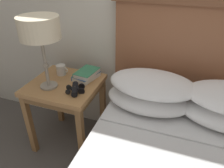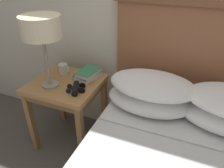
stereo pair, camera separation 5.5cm
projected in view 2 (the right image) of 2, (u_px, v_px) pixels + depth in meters
name	position (u px, v px, depth m)	size (l,w,h in m)	color
nightstand	(67.00, 91.00, 1.77)	(0.53, 0.50, 0.61)	#AD7A47
table_lamp	(41.00, 29.00, 1.46)	(0.28, 0.28, 0.53)	gray
book_on_nightstand	(88.00, 76.00, 1.77)	(0.19, 0.24, 0.04)	silver
book_stacked_on_top	(88.00, 72.00, 1.75)	(0.16, 0.22, 0.03)	silver
binoculars_pair	(76.00, 88.00, 1.60)	(0.16, 0.16, 0.05)	black
coffee_mug	(63.00, 69.00, 1.83)	(0.10, 0.08, 0.08)	silver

